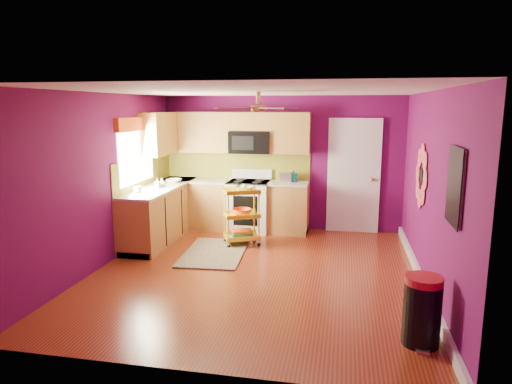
# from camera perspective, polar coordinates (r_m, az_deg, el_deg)

# --- Properties ---
(ground) EXTENTS (5.00, 5.00, 0.00)m
(ground) POSITION_cam_1_polar(r_m,az_deg,el_deg) (6.52, -0.06, -10.04)
(ground) COLOR maroon
(ground) RESTS_ON ground
(room_envelope) EXTENTS (4.54, 5.04, 2.52)m
(room_envelope) POSITION_cam_1_polar(r_m,az_deg,el_deg) (6.13, 0.18, 4.38)
(room_envelope) COLOR #5A0A4A
(room_envelope) RESTS_ON ground
(lower_cabinets) EXTENTS (2.81, 2.31, 0.94)m
(lower_cabinets) POSITION_cam_1_polar(r_m,az_deg,el_deg) (8.41, -6.70, -2.27)
(lower_cabinets) COLOR olive
(lower_cabinets) RESTS_ON ground
(electric_range) EXTENTS (0.76, 0.66, 1.13)m
(electric_range) POSITION_cam_1_polar(r_m,az_deg,el_deg) (8.53, -0.88, -1.67)
(electric_range) COLOR white
(electric_range) RESTS_ON ground
(upper_cabinetry) EXTENTS (2.80, 2.30, 1.26)m
(upper_cabinetry) POSITION_cam_1_polar(r_m,az_deg,el_deg) (8.52, -5.50, 7.21)
(upper_cabinetry) COLOR olive
(upper_cabinetry) RESTS_ON ground
(left_window) EXTENTS (0.08, 1.35, 1.08)m
(left_window) POSITION_cam_1_polar(r_m,az_deg,el_deg) (7.83, -14.76, 6.15)
(left_window) COLOR white
(left_window) RESTS_ON ground
(panel_door) EXTENTS (0.95, 0.11, 2.15)m
(panel_door) POSITION_cam_1_polar(r_m,az_deg,el_deg) (8.55, 12.10, 1.81)
(panel_door) COLOR white
(panel_door) RESTS_ON ground
(right_wall_art) EXTENTS (0.04, 2.74, 1.04)m
(right_wall_art) POSITION_cam_1_polar(r_m,az_deg,el_deg) (5.81, 21.37, 1.41)
(right_wall_art) COLOR black
(right_wall_art) RESTS_ON ground
(ceiling_fan) EXTENTS (1.01, 1.01, 0.26)m
(ceiling_fan) POSITION_cam_1_polar(r_m,az_deg,el_deg) (6.29, 0.29, 10.54)
(ceiling_fan) COLOR #BF8C3F
(ceiling_fan) RESTS_ON ground
(shag_rug) EXTENTS (1.02, 1.57, 0.02)m
(shag_rug) POSITION_cam_1_polar(r_m,az_deg,el_deg) (7.35, -5.22, -7.55)
(shag_rug) COLOR black
(shag_rug) RESTS_ON ground
(rolling_cart) EXTENTS (0.69, 0.61, 1.04)m
(rolling_cart) POSITION_cam_1_polar(r_m,az_deg,el_deg) (7.66, -1.73, -2.72)
(rolling_cart) COLOR yellow
(rolling_cart) RESTS_ON ground
(trash_can) EXTENTS (0.40, 0.42, 0.70)m
(trash_can) POSITION_cam_1_polar(r_m,az_deg,el_deg) (4.86, 20.04, -13.76)
(trash_can) COLOR black
(trash_can) RESTS_ON ground
(teal_kettle) EXTENTS (0.18, 0.18, 0.21)m
(teal_kettle) POSITION_cam_1_polar(r_m,az_deg,el_deg) (8.41, 4.59, 1.86)
(teal_kettle) COLOR #128B85
(teal_kettle) RESTS_ON lower_cabinets
(toaster) EXTENTS (0.22, 0.15, 0.18)m
(toaster) POSITION_cam_1_polar(r_m,az_deg,el_deg) (8.38, 3.73, 1.88)
(toaster) COLOR beige
(toaster) RESTS_ON lower_cabinets
(soap_bottle_a) EXTENTS (0.08, 0.08, 0.17)m
(soap_bottle_a) POSITION_cam_1_polar(r_m,az_deg,el_deg) (7.90, -12.22, 1.09)
(soap_bottle_a) COLOR #EA3F72
(soap_bottle_a) RESTS_ON lower_cabinets
(soap_bottle_b) EXTENTS (0.12, 0.12, 0.15)m
(soap_bottle_b) POSITION_cam_1_polar(r_m,az_deg,el_deg) (8.01, -11.68, 1.18)
(soap_bottle_b) COLOR white
(soap_bottle_b) RESTS_ON lower_cabinets
(counter_dish) EXTENTS (0.27, 0.27, 0.07)m
(counter_dish) POSITION_cam_1_polar(r_m,az_deg,el_deg) (8.41, -10.23, 1.38)
(counter_dish) COLOR white
(counter_dish) RESTS_ON lower_cabinets
(counter_cup) EXTENTS (0.13, 0.13, 0.10)m
(counter_cup) POSITION_cam_1_polar(r_m,az_deg,el_deg) (7.54, -14.57, 0.29)
(counter_cup) COLOR white
(counter_cup) RESTS_ON lower_cabinets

